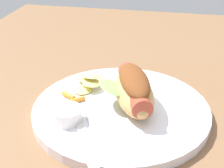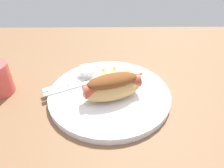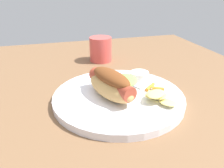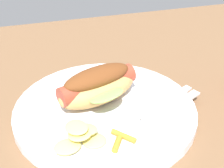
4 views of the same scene
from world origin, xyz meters
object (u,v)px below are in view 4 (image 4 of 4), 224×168
Objects in this scene: carrot_garnish at (121,140)px; hot_dog at (98,86)px; knife at (173,107)px; chips_pile at (80,136)px; sauce_ramekin at (157,123)px; plate at (105,111)px; fork at (159,105)px.

hot_dog is at bearing 93.62° from carrot_garnish.
carrot_garnish is at bearing -0.07° from knife.
chips_pile is at bearing 42.49° from hot_dog.
chips_pile is (-11.42, 0.29, 0.04)cm from sauce_ramekin.
plate is 9.22cm from chips_pile.
carrot_garnish reaches higher than fork.
chips_pile is (-4.82, -9.02, -1.93)cm from hot_dog.
fork is at bearing 136.51° from hot_dog.
fork is 1.98× the size of chips_pile.
plate is 4.38cm from hot_dog.
hot_dog is 11.58cm from sauce_ramekin.
carrot_garnish reaches higher than knife.
fork is (2.61, 5.18, -0.92)cm from sauce_ramekin.
plate is at bearing 128.60° from sauce_ramekin.
plate is 6.24× the size of sauce_ramekin.
fork is 10.70cm from carrot_garnish.
carrot_garnish is (5.49, -1.54, -0.74)cm from chips_pile.
fork is 2.20cm from knife.
hot_dog is 10.91cm from carrot_garnish.
knife is (4.54, 4.13, -0.94)cm from sauce_ramekin.
hot_dog is at bearing 61.87° from chips_pile.
knife is at bearing 13.53° from chips_pile.
sauce_ramekin reaches higher than plate.
hot_dog reaches higher than sauce_ramekin.
hot_dog is 0.99× the size of fork.
knife is 2.88× the size of carrot_garnish.
fork is at bearing 36.97° from carrot_garnish.
knife is 16.45cm from chips_pile.
chips_pile reaches higher than plate.
plate is 8.76cm from carrot_garnish.
carrot_garnish is at bearing 10.62° from fork.
knife is at bearing 42.30° from sauce_ramekin.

